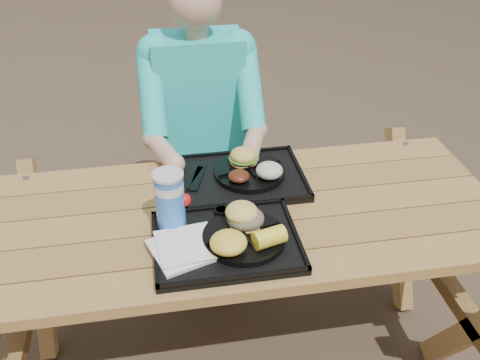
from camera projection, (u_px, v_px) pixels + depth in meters
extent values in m
plane|color=#999999|center=(240.00, 355.00, 2.23)|extent=(60.00, 60.00, 0.00)
cube|color=black|center=(226.00, 243.00, 1.66)|extent=(0.45, 0.35, 0.02)
cube|color=black|center=(242.00, 179.00, 1.96)|extent=(0.45, 0.35, 0.02)
cylinder|color=black|center=(244.00, 237.00, 1.66)|extent=(0.26, 0.26, 0.02)
cylinder|color=black|center=(249.00, 172.00, 1.97)|extent=(0.26, 0.26, 0.02)
cube|color=white|center=(183.00, 248.00, 1.61)|extent=(0.23, 0.23, 0.02)
cylinder|color=blue|center=(170.00, 201.00, 1.67)|extent=(0.09, 0.09, 0.19)
cylinder|color=#331005|center=(222.00, 212.00, 1.75)|extent=(0.05, 0.05, 0.03)
cylinder|color=gold|center=(236.00, 210.00, 1.76)|extent=(0.05, 0.05, 0.03)
ellipsoid|color=yellow|center=(229.00, 243.00, 1.58)|extent=(0.11, 0.11, 0.06)
cube|color=black|center=(198.00, 177.00, 1.95)|extent=(0.08, 0.18, 0.01)
ellipsoid|color=#502010|center=(239.00, 176.00, 1.89)|extent=(0.08, 0.08, 0.04)
ellipsoid|color=beige|center=(269.00, 171.00, 1.91)|extent=(0.10, 0.10, 0.05)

